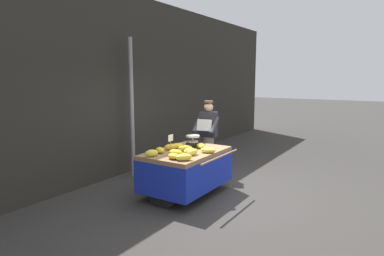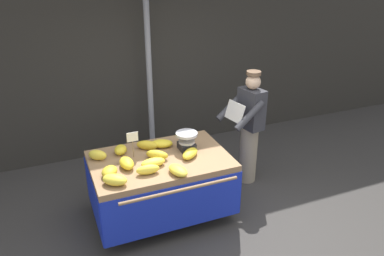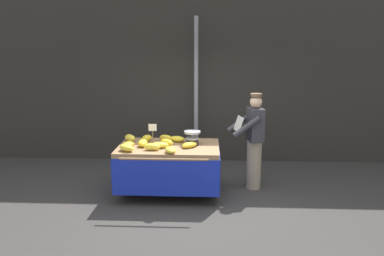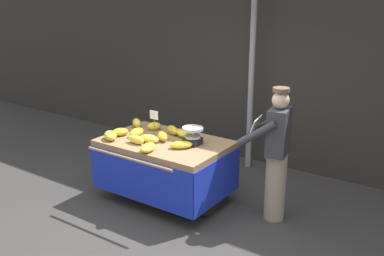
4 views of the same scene
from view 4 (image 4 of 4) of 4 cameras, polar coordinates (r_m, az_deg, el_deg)
The scene contains 19 objects.
ground_plane at distance 5.76m, azimuth -3.03°, elevation -12.00°, with size 60.00×60.00×0.00m, color #383533.
back_wall at distance 7.33m, azimuth 9.64°, elevation 11.33°, with size 16.00×0.24×4.14m, color #2D2B26.
street_pole at distance 7.04m, azimuth 7.63°, elevation 6.93°, with size 0.09×0.09×3.11m, color gray.
banana_cart at distance 6.09m, azimuth -3.49°, elevation -3.64°, with size 1.72×1.31×0.86m.
weighing_scale at distance 5.83m, azimuth 0.09°, elevation -1.01°, with size 0.28×0.28×0.24m.
price_sign at distance 6.22m, azimuth -4.89°, elevation 1.38°, with size 0.14×0.01×0.34m.
banana_bunch_0 at distance 6.26m, azimuth -2.50°, elevation -0.27°, with size 0.12×0.28×0.12m, color gold.
banana_bunch_1 at distance 6.21m, azimuth -7.05°, elevation -0.56°, with size 0.15×0.27×0.12m, color yellow.
banana_bunch_2 at distance 5.63m, azimuth -5.66°, elevation -2.51°, with size 0.16×0.29×0.10m, color yellow.
banana_bunch_3 at distance 5.92m, azimuth -7.17°, elevation -1.48°, with size 0.11×0.27×0.11m, color yellow.
banana_bunch_4 at distance 6.14m, azimuth -1.10°, elevation -0.70°, with size 0.16×0.29×0.10m, color yellow.
banana_bunch_5 at distance 6.02m, azimuth -3.81°, elevation -1.07°, with size 0.12×0.29×0.11m, color gold.
banana_bunch_6 at distance 6.47m, azimuth -4.88°, elevation 0.25°, with size 0.15×0.20×0.11m, color yellow.
banana_bunch_7 at distance 6.62m, azimuth -7.09°, elevation 0.64°, with size 0.12×0.23×0.13m, color yellow.
banana_bunch_8 at distance 5.72m, azimuth -1.39°, elevation -2.16°, with size 0.15×0.29×0.09m, color yellow.
banana_bunch_9 at distance 6.28m, azimuth -9.20°, elevation -0.49°, with size 0.17×0.23×0.10m, color gold.
banana_bunch_10 at distance 5.96m, azimuth -5.50°, elevation -1.36°, with size 0.15×0.29×0.10m, color yellow.
banana_bunch_11 at distance 6.13m, azimuth -10.42°, elevation -0.95°, with size 0.16×0.28×0.12m, color yellow.
vendor_person at distance 5.59m, azimuth 10.72°, elevation -3.32°, with size 0.64×0.59×1.71m.
Camera 4 is at (3.07, -3.95, 2.84)m, focal length 41.62 mm.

